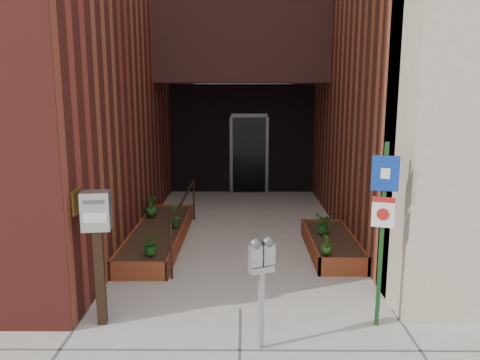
{
  "coord_description": "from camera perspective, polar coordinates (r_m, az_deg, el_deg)",
  "views": [
    {
      "loc": [
        0.04,
        -5.72,
        2.83
      ],
      "look_at": [
        -0.02,
        1.8,
        1.38
      ],
      "focal_mm": 35.0,
      "sensor_mm": 36.0,
      "label": 1
    }
  ],
  "objects": [
    {
      "name": "ground",
      "position": [
        6.38,
        0.02,
        -15.45
      ],
      "size": [
        80.0,
        80.0,
        0.0
      ],
      "primitive_type": "plane",
      "color": "#9E9991",
      "rests_on": "ground"
    },
    {
      "name": "architecture",
      "position": [
        12.8,
        -0.62,
        20.56
      ],
      "size": [
        20.0,
        14.6,
        10.0
      ],
      "color": "maroon",
      "rests_on": "ground"
    },
    {
      "name": "planter_left",
      "position": [
        8.98,
        -9.86,
        -6.76
      ],
      "size": [
        0.9,
        3.6,
        0.3
      ],
      "color": "maroon",
      "rests_on": "ground"
    },
    {
      "name": "planter_right",
      "position": [
        8.51,
        11.07,
        -7.8
      ],
      "size": [
        0.8,
        2.2,
        0.3
      ],
      "color": "maroon",
      "rests_on": "ground"
    },
    {
      "name": "handrail",
      "position": [
        8.69,
        -6.8,
        -3.06
      ],
      "size": [
        0.04,
        3.34,
        0.9
      ],
      "color": "black",
      "rests_on": "ground"
    },
    {
      "name": "parking_meter",
      "position": [
        5.12,
        2.65,
        -10.07
      ],
      "size": [
        0.3,
        0.21,
        1.29
      ],
      "color": "#A5A5A7",
      "rests_on": "ground"
    },
    {
      "name": "sign_post",
      "position": [
        5.72,
        17.02,
        -4.22
      ],
      "size": [
        0.3,
        0.12,
        2.25
      ],
      "color": "#153B15",
      "rests_on": "ground"
    },
    {
      "name": "payment_dropbox",
      "position": [
        5.84,
        -17.0,
        -5.81
      ],
      "size": [
        0.36,
        0.29,
        1.67
      ],
      "color": "black",
      "rests_on": "ground"
    },
    {
      "name": "shrub_left_a",
      "position": [
        7.51,
        -10.8,
        -7.64
      ],
      "size": [
        0.41,
        0.41,
        0.34
      ],
      "primitive_type": "imported",
      "rotation": [
        0.0,
        0.0,
        0.5
      ],
      "color": "#185519",
      "rests_on": "planter_left"
    },
    {
      "name": "shrub_left_b",
      "position": [
        8.96,
        -7.9,
        -4.27
      ],
      "size": [
        0.27,
        0.27,
        0.41
      ],
      "primitive_type": "imported",
      "rotation": [
        0.0,
        0.0,
        1.8
      ],
      "color": "#225719",
      "rests_on": "planter_left"
    },
    {
      "name": "shrub_left_c",
      "position": [
        9.74,
        -10.8,
        -3.11
      ],
      "size": [
        0.29,
        0.29,
        0.41
      ],
      "primitive_type": "imported",
      "rotation": [
        0.0,
        0.0,
        3.47
      ],
      "color": "#285D1A",
      "rests_on": "planter_left"
    },
    {
      "name": "shrub_left_d",
      "position": [
        9.9,
        -10.61,
        -2.98
      ],
      "size": [
        0.28,
        0.28,
        0.38
      ],
      "primitive_type": "imported",
      "rotation": [
        0.0,
        0.0,
        5.42
      ],
      "color": "#1C5C1A",
      "rests_on": "planter_left"
    },
    {
      "name": "shrub_right_a",
      "position": [
        7.52,
        10.52,
        -7.71
      ],
      "size": [
        0.21,
        0.21,
        0.31
      ],
      "primitive_type": "imported",
      "rotation": [
        0.0,
        0.0,
        1.36
      ],
      "color": "#295D1A",
      "rests_on": "planter_right"
    },
    {
      "name": "shrub_right_b",
      "position": [
        8.47,
        10.46,
        -5.39
      ],
      "size": [
        0.19,
        0.19,
        0.37
      ],
      "primitive_type": "imported",
      "rotation": [
        0.0,
        0.0,
        3.15
      ],
      "color": "#205518",
      "rests_on": "planter_right"
    },
    {
      "name": "shrub_right_c",
      "position": [
        8.54,
        10.08,
        -5.29
      ],
      "size": [
        0.42,
        0.42,
        0.35
      ],
      "primitive_type": "imported",
      "rotation": [
        0.0,
        0.0,
        4.28
      ],
      "color": "#1A5C1F",
      "rests_on": "planter_right"
    }
  ]
}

